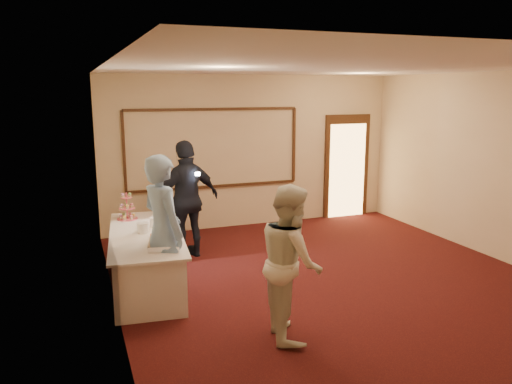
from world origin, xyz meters
The scene contains 14 objects.
floor centered at (0.00, 0.00, 0.00)m, with size 7.00×7.00×0.00m, color black.
room_walls centered at (0.00, 0.00, 2.03)m, with size 6.04×7.04×3.02m.
wall_molding centered at (-0.80, 3.47, 1.60)m, with size 3.45×0.04×1.55m.
doorway centered at (2.15, 3.45, 1.08)m, with size 1.05×0.07×2.20m.
buffet_table centered at (-2.52, 0.94, 0.39)m, with size 1.22×2.58×0.77m.
pavlova_tray centered at (-2.39, 0.22, 0.85)m, with size 0.47×0.59×0.19m.
cupcake_stand centered at (-2.67, 1.79, 0.93)m, with size 0.31×0.31×0.45m.
plate_stack_a centered at (-2.55, 0.94, 0.84)m, with size 0.17×0.17×0.14m.
plate_stack_b centered at (-2.34, 1.20, 0.84)m, with size 0.17×0.17×0.14m.
tart centered at (-2.39, 0.64, 0.79)m, with size 0.25×0.25×0.05m.
man centered at (-2.40, 0.18, 0.98)m, with size 0.71×0.47×1.95m, color #7CA4D3.
woman centered at (-1.23, -1.08, 0.86)m, with size 0.84×0.65×1.72m, color white.
guest centered at (-1.69, 1.95, 0.96)m, with size 1.13×0.47×1.93m, color black.
camera_flash centered at (-1.57, 1.71, 1.42)m, with size 0.07×0.04×0.05m, color white.
Camera 1 is at (-3.41, -5.82, 2.71)m, focal length 35.00 mm.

